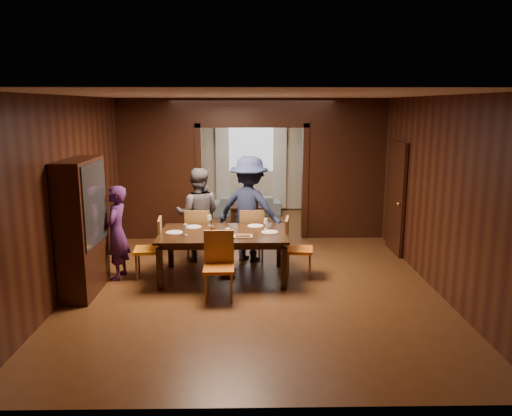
{
  "coord_description": "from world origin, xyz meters",
  "views": [
    {
      "loc": [
        -0.1,
        -8.66,
        2.76
      ],
      "look_at": [
        0.04,
        -0.4,
        1.05
      ],
      "focal_mm": 35.0,
      "sensor_mm": 36.0,
      "label": 1
    }
  ],
  "objects_px": {
    "person_purple": "(117,233)",
    "hutch": "(82,227)",
    "dining_table": "(224,255)",
    "coffee_table": "(247,214)",
    "chair_near": "(219,266)",
    "person_navy": "(250,209)",
    "chair_far_r": "(251,234)",
    "sofa": "(246,205)",
    "person_grey": "(198,215)",
    "chair_far_l": "(200,235)",
    "chair_left": "(148,248)",
    "chair_right": "(299,248)"
  },
  "relations": [
    {
      "from": "coffee_table",
      "to": "chair_far_r",
      "type": "xyz_separation_m",
      "value": [
        0.08,
        -2.98,
        0.28
      ]
    },
    {
      "from": "sofa",
      "to": "dining_table",
      "type": "xyz_separation_m",
      "value": [
        -0.35,
        -4.76,
        0.13
      ]
    },
    {
      "from": "sofa",
      "to": "hutch",
      "type": "distance_m",
      "value": 5.91
    },
    {
      "from": "dining_table",
      "to": "coffee_table",
      "type": "distance_m",
      "value": 3.91
    },
    {
      "from": "sofa",
      "to": "chair_far_r",
      "type": "relative_size",
      "value": 1.77
    },
    {
      "from": "dining_table",
      "to": "chair_far_r",
      "type": "xyz_separation_m",
      "value": [
        0.45,
        0.9,
        0.1
      ]
    },
    {
      "from": "chair_right",
      "to": "chair_far_r",
      "type": "height_order",
      "value": "same"
    },
    {
      "from": "coffee_table",
      "to": "hutch",
      "type": "bearing_deg",
      "value": -118.3
    },
    {
      "from": "chair_near",
      "to": "chair_right",
      "type": "bearing_deg",
      "value": 35.57
    },
    {
      "from": "chair_far_l",
      "to": "chair_far_r",
      "type": "xyz_separation_m",
      "value": [
        0.91,
        0.01,
        0.0
      ]
    },
    {
      "from": "sofa",
      "to": "coffee_table",
      "type": "height_order",
      "value": "sofa"
    },
    {
      "from": "dining_table",
      "to": "coffee_table",
      "type": "bearing_deg",
      "value": 84.6
    },
    {
      "from": "sofa",
      "to": "chair_far_r",
      "type": "xyz_separation_m",
      "value": [
        0.1,
        -3.86,
        0.23
      ]
    },
    {
      "from": "sofa",
      "to": "chair_far_r",
      "type": "bearing_deg",
      "value": 86.91
    },
    {
      "from": "person_navy",
      "to": "coffee_table",
      "type": "distance_m",
      "value": 3.05
    },
    {
      "from": "coffee_table",
      "to": "chair_near",
      "type": "height_order",
      "value": "chair_near"
    },
    {
      "from": "chair_left",
      "to": "person_navy",
      "type": "bearing_deg",
      "value": 111.38
    },
    {
      "from": "chair_near",
      "to": "dining_table",
      "type": "bearing_deg",
      "value": 86.94
    },
    {
      "from": "chair_far_r",
      "to": "chair_near",
      "type": "bearing_deg",
      "value": 68.52
    },
    {
      "from": "dining_table",
      "to": "chair_left",
      "type": "xyz_separation_m",
      "value": [
        -1.23,
        0.08,
        0.1
      ]
    },
    {
      "from": "sofa",
      "to": "chair_near",
      "type": "height_order",
      "value": "chair_near"
    },
    {
      "from": "chair_near",
      "to": "hutch",
      "type": "height_order",
      "value": "hutch"
    },
    {
      "from": "chair_far_l",
      "to": "chair_far_r",
      "type": "distance_m",
      "value": 0.91
    },
    {
      "from": "person_purple",
      "to": "chair_near",
      "type": "bearing_deg",
      "value": 66.03
    },
    {
      "from": "person_navy",
      "to": "coffee_table",
      "type": "relative_size",
      "value": 2.36
    },
    {
      "from": "person_purple",
      "to": "chair_far_r",
      "type": "distance_m",
      "value": 2.35
    },
    {
      "from": "chair_far_l",
      "to": "dining_table",
      "type": "bearing_deg",
      "value": 123.63
    },
    {
      "from": "coffee_table",
      "to": "chair_right",
      "type": "xyz_separation_m",
      "value": [
        0.86,
        -3.84,
        0.28
      ]
    },
    {
      "from": "chair_right",
      "to": "chair_far_l",
      "type": "height_order",
      "value": "same"
    },
    {
      "from": "person_purple",
      "to": "hutch",
      "type": "height_order",
      "value": "hutch"
    },
    {
      "from": "chair_right",
      "to": "chair_far_l",
      "type": "relative_size",
      "value": 1.0
    },
    {
      "from": "chair_left",
      "to": "chair_near",
      "type": "distance_m",
      "value": 1.55
    },
    {
      "from": "chair_near",
      "to": "person_navy",
      "type": "bearing_deg",
      "value": 74.78
    },
    {
      "from": "chair_right",
      "to": "dining_table",
      "type": "bearing_deg",
      "value": 99.34
    },
    {
      "from": "chair_far_l",
      "to": "hutch",
      "type": "relative_size",
      "value": 0.48
    },
    {
      "from": "person_grey",
      "to": "hutch",
      "type": "height_order",
      "value": "hutch"
    },
    {
      "from": "chair_near",
      "to": "chair_left",
      "type": "bearing_deg",
      "value": 139.64
    },
    {
      "from": "person_navy",
      "to": "chair_near",
      "type": "height_order",
      "value": "person_navy"
    },
    {
      "from": "person_navy",
      "to": "chair_far_r",
      "type": "height_order",
      "value": "person_navy"
    },
    {
      "from": "chair_right",
      "to": "hutch",
      "type": "distance_m",
      "value": 3.37
    },
    {
      "from": "person_purple",
      "to": "coffee_table",
      "type": "bearing_deg",
      "value": 156.3
    },
    {
      "from": "chair_left",
      "to": "chair_right",
      "type": "bearing_deg",
      "value": 83.37
    },
    {
      "from": "person_grey",
      "to": "coffee_table",
      "type": "relative_size",
      "value": 2.09
    },
    {
      "from": "person_purple",
      "to": "hutch",
      "type": "xyz_separation_m",
      "value": [
        -0.34,
        -0.6,
        0.24
      ]
    },
    {
      "from": "person_grey",
      "to": "coffee_table",
      "type": "xyz_separation_m",
      "value": [
        0.86,
        2.9,
        -0.64
      ]
    },
    {
      "from": "person_grey",
      "to": "chair_far_l",
      "type": "distance_m",
      "value": 0.37
    },
    {
      "from": "dining_table",
      "to": "coffee_table",
      "type": "height_order",
      "value": "dining_table"
    },
    {
      "from": "person_purple",
      "to": "chair_left",
      "type": "bearing_deg",
      "value": 102.47
    },
    {
      "from": "hutch",
      "to": "chair_far_l",
      "type": "bearing_deg",
      "value": 43.12
    },
    {
      "from": "sofa",
      "to": "chair_far_l",
      "type": "distance_m",
      "value": 3.96
    }
  ]
}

